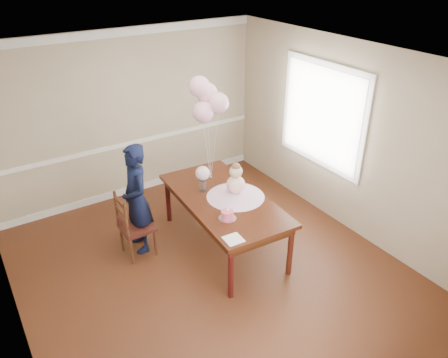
% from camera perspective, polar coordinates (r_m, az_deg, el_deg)
% --- Properties ---
extents(floor, '(4.50, 5.00, 0.00)m').
position_cam_1_polar(floor, '(5.81, -1.66, -11.98)').
color(floor, '#391A0E').
rests_on(floor, ground).
extents(ceiling, '(4.50, 5.00, 0.02)m').
position_cam_1_polar(ceiling, '(4.55, -2.14, 14.89)').
color(ceiling, white).
rests_on(ceiling, wall_back).
extents(wall_back, '(4.50, 0.02, 2.70)m').
position_cam_1_polar(wall_back, '(7.11, -12.45, 7.95)').
color(wall_back, tan).
rests_on(wall_back, floor).
extents(wall_front, '(4.50, 0.02, 2.70)m').
position_cam_1_polar(wall_front, '(3.55, 20.49, -16.69)').
color(wall_front, tan).
rests_on(wall_front, floor).
extents(wall_right, '(0.02, 5.00, 2.70)m').
position_cam_1_polar(wall_right, '(6.37, 15.79, 5.07)').
color(wall_right, tan).
rests_on(wall_right, floor).
extents(chair_rail_trim, '(4.50, 0.02, 0.07)m').
position_cam_1_polar(chair_rail_trim, '(7.27, -12.05, 4.61)').
color(chair_rail_trim, white).
rests_on(chair_rail_trim, wall_back).
extents(crown_molding, '(4.50, 0.02, 0.12)m').
position_cam_1_polar(crown_molding, '(6.78, -13.59, 18.09)').
color(crown_molding, silver).
rests_on(crown_molding, wall_back).
extents(baseboard_trim, '(4.50, 0.02, 0.12)m').
position_cam_1_polar(baseboard_trim, '(7.64, -11.43, -1.16)').
color(baseboard_trim, silver).
rests_on(baseboard_trim, floor).
extents(window_frame, '(0.02, 1.66, 1.56)m').
position_cam_1_polar(window_frame, '(6.60, 12.72, 8.14)').
color(window_frame, silver).
rests_on(window_frame, wall_right).
extents(window_blinds, '(0.01, 1.50, 1.40)m').
position_cam_1_polar(window_blinds, '(6.58, 12.60, 8.11)').
color(window_blinds, silver).
rests_on(window_blinds, wall_right).
extents(dining_table_top, '(1.15, 2.11, 0.05)m').
position_cam_1_polar(dining_table_top, '(5.84, -0.05, -2.67)').
color(dining_table_top, black).
rests_on(dining_table_top, table_leg_fl).
extents(table_apron, '(1.04, 2.00, 0.10)m').
position_cam_1_polar(table_apron, '(5.88, -0.05, -3.31)').
color(table_apron, black).
rests_on(table_apron, table_leg_fl).
extents(table_leg_fl, '(0.08, 0.08, 0.72)m').
position_cam_1_polar(table_leg_fl, '(5.23, 0.89, -12.18)').
color(table_leg_fl, black).
rests_on(table_leg_fl, floor).
extents(table_leg_fr, '(0.08, 0.08, 0.72)m').
position_cam_1_polar(table_leg_fr, '(5.62, 8.63, -9.25)').
color(table_leg_fr, black).
rests_on(table_leg_fr, floor).
extents(table_leg_bl, '(0.08, 0.08, 0.72)m').
position_cam_1_polar(table_leg_bl, '(6.62, -7.31, -2.75)').
color(table_leg_bl, black).
rests_on(table_leg_bl, floor).
extents(table_leg_br, '(0.08, 0.08, 0.72)m').
position_cam_1_polar(table_leg_br, '(6.93, -0.74, -0.97)').
color(table_leg_br, black).
rests_on(table_leg_br, floor).
extents(baby_skirt, '(0.83, 0.83, 0.10)m').
position_cam_1_polar(baby_skirt, '(5.83, 1.52, -1.86)').
color(baby_skirt, '#DEA4C7').
rests_on(baby_skirt, dining_table_top).
extents(baby_torso, '(0.25, 0.25, 0.25)m').
position_cam_1_polar(baby_torso, '(5.77, 1.54, -0.72)').
color(baby_torso, '#FFA1BE').
rests_on(baby_torso, baby_skirt).
extents(baby_head, '(0.17, 0.17, 0.17)m').
position_cam_1_polar(baby_head, '(5.67, 1.56, 1.00)').
color(baby_head, '#D7B194').
rests_on(baby_head, baby_torso).
extents(baby_hair, '(0.12, 0.12, 0.12)m').
position_cam_1_polar(baby_hair, '(5.64, 1.57, 1.55)').
color(baby_hair, brown).
rests_on(baby_hair, baby_head).
extents(cake_platter, '(0.24, 0.24, 0.01)m').
position_cam_1_polar(cake_platter, '(5.40, 0.44, -5.16)').
color(cake_platter, '#BBBBC0').
rests_on(cake_platter, dining_table_top).
extents(birthday_cake, '(0.16, 0.16, 0.10)m').
position_cam_1_polar(birthday_cake, '(5.37, 0.44, -4.67)').
color(birthday_cake, '#D64364').
rests_on(birthday_cake, cake_platter).
extents(cake_flower_a, '(0.03, 0.03, 0.03)m').
position_cam_1_polar(cake_flower_a, '(5.34, 0.45, -4.07)').
color(cake_flower_a, white).
rests_on(cake_flower_a, birthday_cake).
extents(cake_flower_b, '(0.03, 0.03, 0.03)m').
position_cam_1_polar(cake_flower_b, '(5.36, 0.62, -3.88)').
color(cake_flower_b, white).
rests_on(cake_flower_b, birthday_cake).
extents(rose_vase_near, '(0.11, 0.11, 0.16)m').
position_cam_1_polar(rose_vase_near, '(5.96, -2.78, -0.81)').
color(rose_vase_near, silver).
rests_on(rose_vase_near, dining_table_top).
extents(roses_near, '(0.20, 0.20, 0.20)m').
position_cam_1_polar(roses_near, '(5.88, -2.82, 0.76)').
color(roses_near, beige).
rests_on(roses_near, rose_vase_near).
extents(napkin, '(0.22, 0.22, 0.01)m').
position_cam_1_polar(napkin, '(5.05, 1.23, -7.88)').
color(napkin, white).
rests_on(napkin, dining_table_top).
extents(balloon_weight, '(0.04, 0.04, 0.02)m').
position_cam_1_polar(balloon_weight, '(6.30, -1.73, 0.17)').
color(balloon_weight, silver).
rests_on(balloon_weight, dining_table_top).
extents(balloon_a, '(0.29, 0.29, 0.29)m').
position_cam_1_polar(balloon_a, '(5.84, -2.78, 8.74)').
color(balloon_a, '#E7A3C2').
rests_on(balloon_a, balloon_ribbon_a).
extents(balloon_b, '(0.29, 0.29, 0.29)m').
position_cam_1_polar(balloon_b, '(5.86, -0.75, 9.88)').
color(balloon_b, '#DD9CB7').
rests_on(balloon_b, balloon_ribbon_b).
extents(balloon_c, '(0.29, 0.29, 0.29)m').
position_cam_1_polar(balloon_c, '(5.92, -2.20, 11.11)').
color(balloon_c, '#E5A2C1').
rests_on(balloon_c, balloon_ribbon_c).
extents(balloon_d, '(0.29, 0.29, 0.29)m').
position_cam_1_polar(balloon_d, '(5.86, -3.22, 11.96)').
color(balloon_d, '#E9A5C3').
rests_on(balloon_d, balloon_ribbon_d).
extents(balloon_ribbon_a, '(0.09, 0.01, 0.86)m').
position_cam_1_polar(balloon_ribbon_a, '(6.09, -2.22, 3.63)').
color(balloon_ribbon_a, white).
rests_on(balloon_ribbon_a, balloon_weight).
extents(balloon_ribbon_b, '(0.10, 0.06, 0.96)m').
position_cam_1_polar(balloon_ribbon_b, '(6.09, -1.26, 4.18)').
color(balloon_ribbon_b, white).
rests_on(balloon_ribbon_b, balloon_weight).
extents(balloon_ribbon_c, '(0.03, 0.10, 1.06)m').
position_cam_1_polar(balloon_ribbon_c, '(6.11, -1.94, 4.80)').
color(balloon_ribbon_c, white).
rests_on(balloon_ribbon_c, balloon_weight).
extents(balloon_ribbon_d, '(0.08, 0.11, 1.16)m').
position_cam_1_polar(balloon_ribbon_d, '(6.08, -2.43, 5.18)').
color(balloon_ribbon_d, silver).
rests_on(balloon_ribbon_d, balloon_weight).
extents(dining_chair_seat, '(0.42, 0.42, 0.05)m').
position_cam_1_polar(dining_chair_seat, '(5.97, -11.30, -6.20)').
color(dining_chair_seat, black).
rests_on(dining_chair_seat, chair_leg_fl).
extents(chair_leg_fl, '(0.04, 0.04, 0.40)m').
position_cam_1_polar(chair_leg_fl, '(5.93, -11.96, -9.23)').
color(chair_leg_fl, '#381F0F').
rests_on(chair_leg_fl, floor).
extents(chair_leg_fr, '(0.04, 0.04, 0.40)m').
position_cam_1_polar(chair_leg_fr, '(6.02, -8.98, -8.23)').
color(chair_leg_fr, '#3A1B10').
rests_on(chair_leg_fr, floor).
extents(chair_leg_bl, '(0.04, 0.04, 0.40)m').
position_cam_1_polar(chair_leg_bl, '(6.19, -13.18, -7.58)').
color(chair_leg_bl, '#351D0E').
rests_on(chair_leg_bl, floor).
extents(chair_leg_br, '(0.04, 0.04, 0.40)m').
position_cam_1_polar(chair_leg_br, '(6.28, -10.31, -6.66)').
color(chair_leg_br, '#32180D').
rests_on(chair_leg_br, floor).
extents(chair_back_post_l, '(0.04, 0.04, 0.52)m').
position_cam_1_polar(chair_back_post_l, '(5.64, -12.63, -5.32)').
color(chair_back_post_l, '#39210F').
rests_on(chair_back_post_l, dining_chair_seat).
extents(chair_back_post_r, '(0.04, 0.04, 0.52)m').
position_cam_1_polar(chair_back_post_r, '(5.91, -13.86, -3.77)').
color(chair_back_post_r, '#341A0E').
rests_on(chair_back_post_r, dining_chair_seat).
extents(chair_slat_low, '(0.03, 0.38, 0.05)m').
position_cam_1_polar(chair_slat_low, '(5.84, -13.14, -5.45)').
color(chair_slat_low, '#37120F').
rests_on(chair_slat_low, dining_chair_seat).
extents(chair_slat_mid, '(0.03, 0.38, 0.05)m').
position_cam_1_polar(chair_slat_mid, '(5.76, -13.30, -4.21)').
color(chair_slat_mid, '#3A2010').
rests_on(chair_slat_mid, dining_chair_seat).
extents(chair_slat_top, '(0.03, 0.38, 0.05)m').
position_cam_1_polar(chair_slat_top, '(5.68, -13.47, -2.94)').
color(chair_slat_top, '#391C0F').
rests_on(chair_slat_top, dining_chair_seat).
extents(woman, '(0.42, 0.59, 1.55)m').
position_cam_1_polar(woman, '(5.90, -11.37, -2.60)').
color(woman, black).
rests_on(woman, floor).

